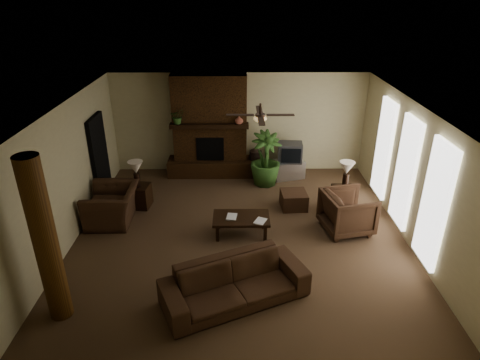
{
  "coord_description": "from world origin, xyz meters",
  "views": [
    {
      "loc": [
        -0.07,
        -7.65,
        4.9
      ],
      "look_at": [
        0.0,
        0.4,
        1.1
      ],
      "focal_mm": 30.99,
      "sensor_mm": 36.0,
      "label": 1
    }
  ],
  "objects_px": {
    "lamp_left": "(136,169)",
    "side_table_right": "(343,198)",
    "floor_vase": "(255,160)",
    "coffee_table": "(241,219)",
    "ottoman": "(294,200)",
    "armchair_right": "(348,210)",
    "log_column": "(46,242)",
    "sofa": "(235,277)",
    "side_table_left": "(139,196)",
    "floor_plant": "(265,170)",
    "tv_stand": "(288,169)",
    "armchair_left": "(111,200)",
    "lamp_right": "(347,170)"
  },
  "relations": [
    {
      "from": "coffee_table",
      "to": "floor_vase",
      "type": "height_order",
      "value": "floor_vase"
    },
    {
      "from": "ottoman",
      "to": "lamp_right",
      "type": "xyz_separation_m",
      "value": [
        1.19,
        -0.03,
        0.8
      ]
    },
    {
      "from": "armchair_right",
      "to": "ottoman",
      "type": "distance_m",
      "value": 1.49
    },
    {
      "from": "lamp_left",
      "to": "side_table_right",
      "type": "bearing_deg",
      "value": -1.07
    },
    {
      "from": "side_table_right",
      "to": "lamp_right",
      "type": "height_order",
      "value": "lamp_right"
    },
    {
      "from": "floor_plant",
      "to": "side_table_left",
      "type": "xyz_separation_m",
      "value": [
        -3.12,
        -1.23,
        -0.13
      ]
    },
    {
      "from": "tv_stand",
      "to": "side_table_left",
      "type": "height_order",
      "value": "side_table_left"
    },
    {
      "from": "log_column",
      "to": "lamp_left",
      "type": "height_order",
      "value": "log_column"
    },
    {
      "from": "armchair_right",
      "to": "side_table_right",
      "type": "bearing_deg",
      "value": -21.94
    },
    {
      "from": "sofa",
      "to": "side_table_left",
      "type": "height_order",
      "value": "sofa"
    },
    {
      "from": "log_column",
      "to": "floor_plant",
      "type": "xyz_separation_m",
      "value": [
        3.64,
        4.89,
        -0.99
      ]
    },
    {
      "from": "side_table_right",
      "to": "tv_stand",
      "type": "bearing_deg",
      "value": 122.16
    },
    {
      "from": "floor_vase",
      "to": "coffee_table",
      "type": "bearing_deg",
      "value": -97.83
    },
    {
      "from": "sofa",
      "to": "side_table_right",
      "type": "relative_size",
      "value": 4.45
    },
    {
      "from": "armchair_right",
      "to": "side_table_left",
      "type": "relative_size",
      "value": 1.83
    },
    {
      "from": "floor_vase",
      "to": "floor_plant",
      "type": "distance_m",
      "value": 0.7
    },
    {
      "from": "log_column",
      "to": "tv_stand",
      "type": "distance_m",
      "value": 6.93
    },
    {
      "from": "armchair_right",
      "to": "lamp_right",
      "type": "height_order",
      "value": "lamp_right"
    },
    {
      "from": "side_table_right",
      "to": "ottoman",
      "type": "bearing_deg",
      "value": 177.4
    },
    {
      "from": "armchair_right",
      "to": "side_table_right",
      "type": "height_order",
      "value": "armchair_right"
    },
    {
      "from": "sofa",
      "to": "tv_stand",
      "type": "distance_m",
      "value": 5.21
    },
    {
      "from": "ottoman",
      "to": "tv_stand",
      "type": "height_order",
      "value": "tv_stand"
    },
    {
      "from": "armchair_right",
      "to": "log_column",
      "type": "bearing_deg",
      "value": 102.67
    },
    {
      "from": "sofa",
      "to": "side_table_left",
      "type": "distance_m",
      "value": 4.08
    },
    {
      "from": "armchair_right",
      "to": "floor_vase",
      "type": "xyz_separation_m",
      "value": [
        -1.86,
        3.03,
        -0.07
      ]
    },
    {
      "from": "coffee_table",
      "to": "side_table_right",
      "type": "height_order",
      "value": "side_table_right"
    },
    {
      "from": "log_column",
      "to": "floor_plant",
      "type": "distance_m",
      "value": 6.18
    },
    {
      "from": "sofa",
      "to": "armchair_right",
      "type": "bearing_deg",
      "value": 18.14
    },
    {
      "from": "armchair_left",
      "to": "lamp_left",
      "type": "height_order",
      "value": "lamp_left"
    },
    {
      "from": "ottoman",
      "to": "floor_plant",
      "type": "relative_size",
      "value": 0.41
    },
    {
      "from": "ottoman",
      "to": "lamp_left",
      "type": "relative_size",
      "value": 0.92
    },
    {
      "from": "ottoman",
      "to": "side_table_left",
      "type": "height_order",
      "value": "side_table_left"
    },
    {
      "from": "log_column",
      "to": "floor_plant",
      "type": "relative_size",
      "value": 1.92
    },
    {
      "from": "log_column",
      "to": "armchair_left",
      "type": "xyz_separation_m",
      "value": [
        0.07,
        2.98,
        -0.86
      ]
    },
    {
      "from": "log_column",
      "to": "armchair_right",
      "type": "relative_size",
      "value": 2.79
    },
    {
      "from": "floor_vase",
      "to": "floor_plant",
      "type": "height_order",
      "value": "floor_plant"
    },
    {
      "from": "sofa",
      "to": "log_column",
      "type": "bearing_deg",
      "value": 162.21
    },
    {
      "from": "armchair_right",
      "to": "armchair_left",
      "type": "bearing_deg",
      "value": 72.09
    },
    {
      "from": "armchair_left",
      "to": "tv_stand",
      "type": "height_order",
      "value": "armchair_left"
    },
    {
      "from": "armchair_right",
      "to": "lamp_left",
      "type": "height_order",
      "value": "lamp_left"
    },
    {
      "from": "floor_vase",
      "to": "side_table_left",
      "type": "distance_m",
      "value": 3.45
    },
    {
      "from": "sofa",
      "to": "lamp_right",
      "type": "xyz_separation_m",
      "value": [
        2.6,
        3.23,
        0.52
      ]
    },
    {
      "from": "armchair_left",
      "to": "floor_plant",
      "type": "height_order",
      "value": "armchair_left"
    },
    {
      "from": "ottoman",
      "to": "sofa",
      "type": "bearing_deg",
      "value": -113.42
    },
    {
      "from": "floor_plant",
      "to": "lamp_left",
      "type": "distance_m",
      "value": 3.43
    },
    {
      "from": "armchair_right",
      "to": "coffee_table",
      "type": "distance_m",
      "value": 2.31
    },
    {
      "from": "armchair_right",
      "to": "floor_plant",
      "type": "height_order",
      "value": "armchair_right"
    },
    {
      "from": "coffee_table",
      "to": "armchair_left",
      "type": "bearing_deg",
      "value": 168.25
    },
    {
      "from": "tv_stand",
      "to": "lamp_left",
      "type": "height_order",
      "value": "lamp_left"
    },
    {
      "from": "tv_stand",
      "to": "lamp_right",
      "type": "bearing_deg",
      "value": -73.76
    }
  ]
}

